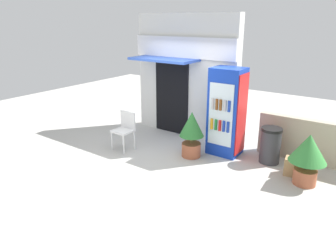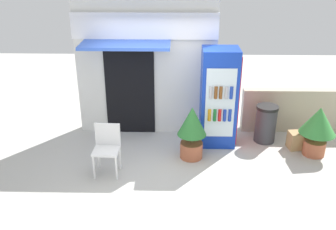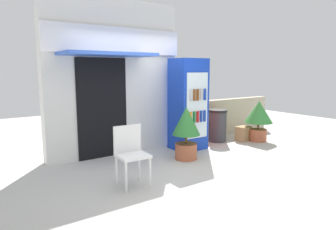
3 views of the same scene
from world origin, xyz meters
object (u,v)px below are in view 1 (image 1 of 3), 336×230
at_px(potted_plant_near_shop, 192,131).
at_px(trash_bin, 270,145).
at_px(potted_plant_curbside, 308,153).
at_px(drink_cooler, 227,112).
at_px(plastic_chair, 125,127).
at_px(cardboard_box, 294,167).

height_order(potted_plant_near_shop, trash_bin, potted_plant_near_shop).
xyz_separation_m(potted_plant_near_shop, potted_plant_curbside, (2.40, 0.16, 0.02)).
bearing_deg(drink_cooler, trash_bin, 6.06).
bearing_deg(trash_bin, potted_plant_near_shop, -155.43).
xyz_separation_m(plastic_chair, cardboard_box, (3.65, 0.94, -0.36)).
bearing_deg(potted_plant_curbside, plastic_chair, -169.94).
xyz_separation_m(potted_plant_curbside, cardboard_box, (-0.26, 0.24, -0.45)).
xyz_separation_m(drink_cooler, cardboard_box, (1.59, -0.20, -0.82)).
bearing_deg(trash_bin, potted_plant_curbside, -33.02).
relative_size(potted_plant_curbside, trash_bin, 1.26).
bearing_deg(plastic_chair, potted_plant_near_shop, 19.50).
bearing_deg(drink_cooler, cardboard_box, -7.14).
height_order(potted_plant_curbside, cardboard_box, potted_plant_curbside).
bearing_deg(cardboard_box, drink_cooler, 172.86).
distance_m(drink_cooler, potted_plant_curbside, 1.94).
bearing_deg(cardboard_box, potted_plant_near_shop, -169.34).
distance_m(plastic_chair, potted_plant_curbside, 3.97).
relative_size(trash_bin, cardboard_box, 2.22).
bearing_deg(potted_plant_curbside, drink_cooler, 166.53).
relative_size(drink_cooler, potted_plant_curbside, 2.00).
height_order(drink_cooler, plastic_chair, drink_cooler).
distance_m(drink_cooler, trash_bin, 1.18).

